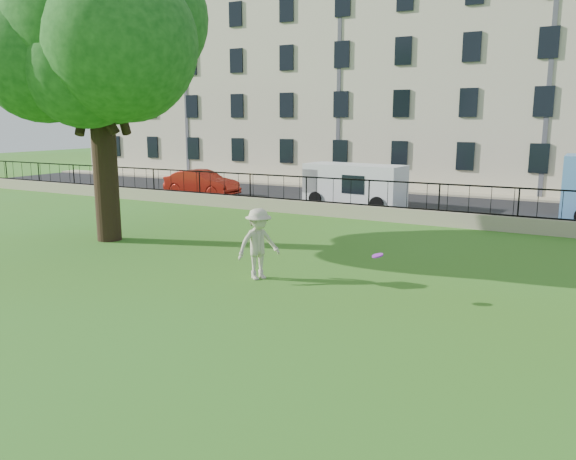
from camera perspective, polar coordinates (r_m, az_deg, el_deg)
The scene contains 11 objects.
ground at distance 14.16m, azimuth -8.91°, elevation -6.39°, with size 120.00×120.00×0.00m, color #41741B.
retaining_wall at distance 24.49m, azimuth 8.17°, elevation 1.76°, with size 50.00×0.40×0.60m, color tan.
iron_railing at distance 24.37m, azimuth 8.22°, elevation 3.74°, with size 50.00×0.05×1.13m.
street at distance 28.95m, azimuth 11.35°, elevation 2.50°, with size 60.00×9.00×0.01m, color black.
sidewalk at distance 33.91m, azimuth 13.93°, elevation 3.71°, with size 60.00×1.40×0.12m, color tan.
building_row at distance 39.27m, azimuth 16.53°, elevation 14.58°, with size 56.40×10.40×13.80m.
tree at distance 21.04m, azimuth -18.97°, elevation 18.48°, with size 8.42×6.63×10.64m.
man at distance 15.04m, azimuth -3.01°, elevation -1.44°, with size 1.24×0.71×1.93m, color beige.
frisbee at distance 13.45m, azimuth 9.08°, elevation -2.57°, with size 0.27×0.27×0.03m, color purple.
red_sedan at distance 32.18m, azimuth -8.77°, elevation 4.73°, with size 1.54×4.42×1.46m, color #B32316.
white_van at distance 28.24m, azimuth 6.76°, elevation 4.54°, with size 4.94×1.93×2.08m, color silver.
Camera 1 is at (8.21, -10.74, 4.22)m, focal length 35.00 mm.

